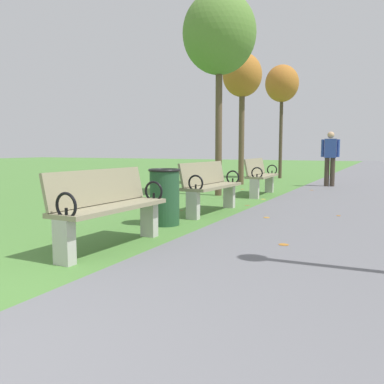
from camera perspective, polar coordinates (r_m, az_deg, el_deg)
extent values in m
cube|color=slate|center=(18.87, 23.07, 2.15)|extent=(2.79, 44.00, 0.02)
cube|color=gray|center=(4.72, -11.06, -2.11)|extent=(0.49, 1.61, 0.05)
cube|color=gray|center=(4.81, -12.87, 0.71)|extent=(0.18, 1.60, 0.40)
cube|color=#B7B5AD|center=(4.22, -17.38, -6.67)|extent=(0.20, 0.13, 0.45)
cube|color=#B7B5AD|center=(5.34, -5.99, -3.79)|extent=(0.20, 0.13, 0.45)
torus|color=black|center=(4.10, -17.15, -1.85)|extent=(0.27, 0.04, 0.27)
cylinder|color=black|center=(4.11, -17.11, -2.95)|extent=(0.03, 0.03, 0.12)
torus|color=black|center=(5.27, -5.37, 0.10)|extent=(0.27, 0.04, 0.27)
cylinder|color=black|center=(5.28, -5.36, -0.77)|extent=(0.03, 0.03, 0.12)
cube|color=gray|center=(7.22, 2.92, 0.80)|extent=(0.50, 1.62, 0.05)
cube|color=gray|center=(7.28, 1.58, 2.62)|extent=(0.19, 1.60, 0.40)
cube|color=#B7B5AD|center=(6.59, 0.13, -1.89)|extent=(0.20, 0.13, 0.45)
cube|color=#B7B5AD|center=(7.91, 5.21, -0.58)|extent=(0.20, 0.13, 0.45)
torus|color=black|center=(6.50, 0.52, 1.24)|extent=(0.27, 0.04, 0.27)
cylinder|color=black|center=(6.51, 0.52, 0.54)|extent=(0.03, 0.03, 0.12)
torus|color=black|center=(7.87, 5.70, 2.05)|extent=(0.27, 0.04, 0.27)
cylinder|color=black|center=(7.88, 5.69, 1.47)|extent=(0.03, 0.03, 0.12)
cube|color=gray|center=(10.11, 9.80, 2.22)|extent=(0.51, 1.62, 0.05)
cube|color=gray|center=(10.14, 8.78, 3.52)|extent=(0.19, 1.60, 0.40)
cube|color=#B7B5AD|center=(9.41, 8.69, 0.43)|extent=(0.20, 0.13, 0.45)
cube|color=#B7B5AD|center=(10.84, 10.72, 1.13)|extent=(0.20, 0.13, 0.45)
torus|color=black|center=(9.35, 9.05, 2.63)|extent=(0.27, 0.04, 0.27)
cylinder|color=black|center=(9.36, 9.04, 2.14)|extent=(0.03, 0.03, 0.12)
torus|color=black|center=(10.83, 11.09, 3.05)|extent=(0.27, 0.04, 0.27)
cylinder|color=black|center=(10.83, 11.08, 2.63)|extent=(0.03, 0.03, 0.12)
cylinder|color=brown|center=(9.97, 3.74, 8.80)|extent=(0.16, 0.16, 3.23)
ellipsoid|color=#5B8438|center=(10.32, 3.83, 21.21)|extent=(1.73, 1.73, 1.91)
cylinder|color=brown|center=(13.10, 6.91, 7.58)|extent=(0.18, 0.18, 2.99)
ellipsoid|color=#B26B28|center=(13.29, 7.02, 15.89)|extent=(1.22, 1.22, 1.34)
cylinder|color=#4C3D2D|center=(16.17, 12.27, 7.48)|extent=(0.13, 0.13, 3.16)
ellipsoid|color=#B26B28|center=(16.35, 12.43, 14.56)|extent=(1.26, 1.26, 1.38)
cylinder|color=#3D3328|center=(12.88, 18.98, 2.65)|extent=(0.14, 0.14, 0.85)
cylinder|color=#3D3328|center=(12.88, 18.27, 2.67)|extent=(0.14, 0.14, 0.85)
cube|color=#2D4799|center=(12.86, 18.73, 5.80)|extent=(0.37, 0.26, 0.56)
sphere|color=tan|center=(12.87, 18.79, 7.53)|extent=(0.20, 0.20, 0.20)
cylinder|color=#2D4799|center=(12.87, 19.72, 5.76)|extent=(0.09, 0.09, 0.52)
cylinder|color=#2D4799|center=(12.87, 17.75, 5.83)|extent=(0.09, 0.09, 0.52)
cylinder|color=#234C2D|center=(6.11, -3.84, -0.88)|extent=(0.44, 0.44, 0.80)
torus|color=black|center=(6.07, -3.87, 3.06)|extent=(0.48, 0.48, 0.04)
cylinder|color=gold|center=(9.37, 9.90, -0.98)|extent=(0.15, 0.15, 0.00)
cylinder|color=#AD6B23|center=(7.25, 19.76, -3.13)|extent=(0.09, 0.09, 0.00)
cylinder|color=#BC842D|center=(6.76, 10.34, -3.51)|extent=(0.14, 0.14, 0.00)
cylinder|color=#BC842D|center=(12.23, 10.33, 0.64)|extent=(0.10, 0.10, 0.00)
cylinder|color=#93511E|center=(11.61, 7.02, 0.41)|extent=(0.16, 0.16, 0.00)
cylinder|color=brown|center=(7.54, -1.44, -2.59)|extent=(0.08, 0.08, 0.00)
cylinder|color=#AD6B23|center=(4.92, 12.66, -7.16)|extent=(0.16, 0.16, 0.00)
cylinder|color=#AD6B23|center=(11.50, 16.35, 0.25)|extent=(0.12, 0.12, 0.00)
cylinder|color=brown|center=(8.29, 7.74, -1.86)|extent=(0.16, 0.16, 0.00)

